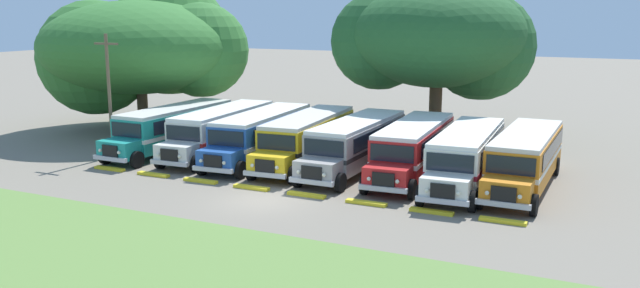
% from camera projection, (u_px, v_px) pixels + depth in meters
% --- Properties ---
extents(ground_plane, '(220.00, 220.00, 0.00)m').
position_uv_depth(ground_plane, '(263.00, 200.00, 31.59)').
color(ground_plane, slate).
extents(foreground_grass_strip, '(80.00, 10.60, 0.01)m').
position_uv_depth(foreground_grass_strip, '(130.00, 266.00, 23.44)').
color(foreground_grass_strip, olive).
rests_on(foreground_grass_strip, ground_plane).
extents(parked_bus_slot_0, '(2.77, 10.85, 2.82)m').
position_uv_depth(parked_bus_slot_0, '(174.00, 127.00, 42.53)').
color(parked_bus_slot_0, teal).
rests_on(parked_bus_slot_0, ground_plane).
extents(parked_bus_slot_1, '(3.26, 10.93, 2.82)m').
position_uv_depth(parked_bus_slot_1, '(222.00, 129.00, 41.63)').
color(parked_bus_slot_1, silver).
rests_on(parked_bus_slot_1, ground_plane).
extents(parked_bus_slot_2, '(3.34, 10.94, 2.82)m').
position_uv_depth(parked_bus_slot_2, '(261.00, 133.00, 40.14)').
color(parked_bus_slot_2, '#23519E').
rests_on(parked_bus_slot_2, ground_plane).
extents(parked_bus_slot_3, '(3.40, 10.95, 2.82)m').
position_uv_depth(parked_bus_slot_3, '(307.00, 137.00, 39.08)').
color(parked_bus_slot_3, yellow).
rests_on(parked_bus_slot_3, ground_plane).
extents(parked_bus_slot_4, '(2.70, 10.84, 2.82)m').
position_uv_depth(parked_bus_slot_4, '(356.00, 142.00, 37.49)').
color(parked_bus_slot_4, '#9E9993').
rests_on(parked_bus_slot_4, ground_plane).
extents(parked_bus_slot_5, '(3.26, 10.92, 2.82)m').
position_uv_depth(parked_bus_slot_5, '(413.00, 146.00, 36.33)').
color(parked_bus_slot_5, red).
rests_on(parked_bus_slot_5, ground_plane).
extents(parked_bus_slot_6, '(3.19, 10.91, 2.82)m').
position_uv_depth(parked_bus_slot_6, '(467.00, 154.00, 34.31)').
color(parked_bus_slot_6, silver).
rests_on(parked_bus_slot_6, ground_plane).
extents(parked_bus_slot_7, '(2.69, 10.84, 2.82)m').
position_uv_depth(parked_bus_slot_7, '(525.00, 157.00, 33.70)').
color(parked_bus_slot_7, orange).
rests_on(parked_bus_slot_7, ground_plane).
extents(curb_wheelstop_0, '(2.00, 0.36, 0.15)m').
position_uv_depth(curb_wheelstop_0, '(110.00, 169.00, 37.60)').
color(curb_wheelstop_0, yellow).
rests_on(curb_wheelstop_0, ground_plane).
extents(curb_wheelstop_1, '(2.00, 0.36, 0.15)m').
position_uv_depth(curb_wheelstop_1, '(153.00, 174.00, 36.26)').
color(curb_wheelstop_1, yellow).
rests_on(curb_wheelstop_1, ground_plane).
extents(curb_wheelstop_2, '(2.00, 0.36, 0.15)m').
position_uv_depth(curb_wheelstop_2, '(201.00, 181.00, 34.93)').
color(curb_wheelstop_2, yellow).
rests_on(curb_wheelstop_2, ground_plane).
extents(curb_wheelstop_3, '(2.00, 0.36, 0.15)m').
position_uv_depth(curb_wheelstop_3, '(251.00, 188.00, 33.59)').
color(curb_wheelstop_3, yellow).
rests_on(curb_wheelstop_3, ground_plane).
extents(curb_wheelstop_4, '(2.00, 0.36, 0.15)m').
position_uv_depth(curb_wheelstop_4, '(306.00, 195.00, 32.26)').
color(curb_wheelstop_4, yellow).
rests_on(curb_wheelstop_4, ground_plane).
extents(curb_wheelstop_5, '(2.00, 0.36, 0.15)m').
position_uv_depth(curb_wheelstop_5, '(366.00, 203.00, 30.92)').
color(curb_wheelstop_5, yellow).
rests_on(curb_wheelstop_5, ground_plane).
extents(curb_wheelstop_6, '(2.00, 0.36, 0.15)m').
position_uv_depth(curb_wheelstop_6, '(431.00, 212.00, 29.59)').
color(curb_wheelstop_6, yellow).
rests_on(curb_wheelstop_6, ground_plane).
extents(curb_wheelstop_7, '(2.00, 0.36, 0.15)m').
position_uv_depth(curb_wheelstop_7, '(503.00, 221.00, 28.25)').
color(curb_wheelstop_7, yellow).
rests_on(curb_wheelstop_7, ground_plane).
extents(broad_shade_tree, '(13.70, 13.44, 10.83)m').
position_uv_depth(broad_shade_tree, '(439.00, 38.00, 45.79)').
color(broad_shade_tree, brown).
rests_on(broad_shade_tree, ground_plane).
extents(secondary_tree, '(15.52, 15.46, 11.62)m').
position_uv_depth(secondary_tree, '(145.00, 46.00, 50.16)').
color(secondary_tree, brown).
rests_on(secondary_tree, ground_plane).
extents(utility_pole, '(1.80, 0.20, 7.56)m').
position_uv_depth(utility_pole, '(109.00, 92.00, 40.13)').
color(utility_pole, brown).
rests_on(utility_pole, ground_plane).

